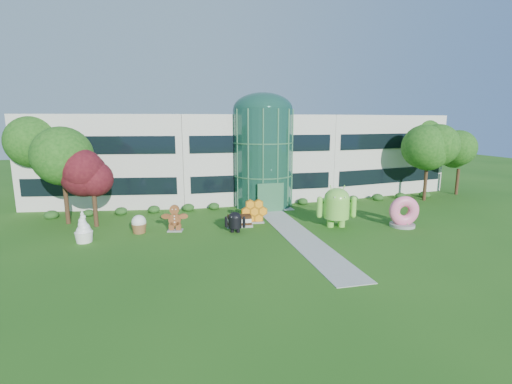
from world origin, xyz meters
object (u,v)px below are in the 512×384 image
object	(u,v)px
android_green	(337,204)
donut	(403,211)
android_black	(235,220)
gingerbread	(175,218)

from	to	relation	value
android_green	donut	distance (m)	5.59
android_black	gingerbread	bearing A→B (deg)	-179.60
android_black	donut	size ratio (longest dim) A/B	0.73
donut	android_black	bearing A→B (deg)	-176.65
donut	gingerbread	bearing A→B (deg)	-179.46
android_black	donut	distance (m)	13.95
donut	gingerbread	distance (m)	18.71
android_black	donut	bearing A→B (deg)	11.37
android_black	gingerbread	distance (m)	4.83
android_green	gingerbread	size ratio (longest dim) A/B	1.65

